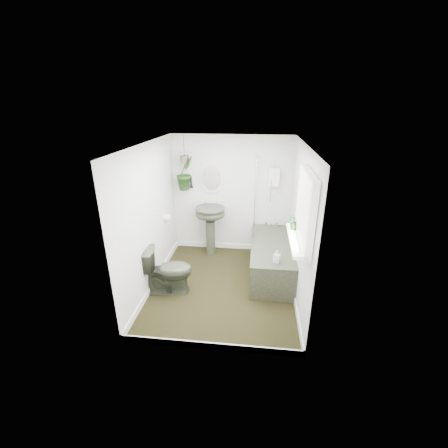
# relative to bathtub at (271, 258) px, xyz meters

# --- Properties ---
(floor) EXTENTS (2.30, 2.80, 0.02)m
(floor) POSITION_rel_bathtub_xyz_m (-0.80, -0.50, -0.30)
(floor) COLOR #2D2A12
(floor) RESTS_ON ground
(ceiling) EXTENTS (2.30, 2.80, 0.02)m
(ceiling) POSITION_rel_bathtub_xyz_m (-0.80, -0.50, 2.02)
(ceiling) COLOR white
(ceiling) RESTS_ON ground
(wall_back) EXTENTS (2.30, 0.02, 2.30)m
(wall_back) POSITION_rel_bathtub_xyz_m (-0.80, 0.91, 0.86)
(wall_back) COLOR silver
(wall_back) RESTS_ON ground
(wall_front) EXTENTS (2.30, 0.02, 2.30)m
(wall_front) POSITION_rel_bathtub_xyz_m (-0.80, -1.91, 0.86)
(wall_front) COLOR silver
(wall_front) RESTS_ON ground
(wall_left) EXTENTS (0.02, 2.80, 2.30)m
(wall_left) POSITION_rel_bathtub_xyz_m (-1.96, -0.50, 0.86)
(wall_left) COLOR silver
(wall_left) RESTS_ON ground
(wall_right) EXTENTS (0.02, 2.80, 2.30)m
(wall_right) POSITION_rel_bathtub_xyz_m (0.36, -0.50, 0.86)
(wall_right) COLOR silver
(wall_right) RESTS_ON ground
(skirting) EXTENTS (2.30, 2.80, 0.10)m
(skirting) POSITION_rel_bathtub_xyz_m (-0.80, -0.50, -0.24)
(skirting) COLOR white
(skirting) RESTS_ON floor
(bathtub) EXTENTS (0.72, 1.72, 0.58)m
(bathtub) POSITION_rel_bathtub_xyz_m (0.00, 0.00, 0.00)
(bathtub) COLOR #34392B
(bathtub) RESTS_ON floor
(bath_screen) EXTENTS (0.04, 0.72, 1.40)m
(bath_screen) POSITION_rel_bathtub_xyz_m (-0.33, 0.49, 0.99)
(bath_screen) COLOR silver
(bath_screen) RESTS_ON bathtub
(shower_box) EXTENTS (0.20, 0.10, 0.35)m
(shower_box) POSITION_rel_bathtub_xyz_m (0.00, 0.84, 1.26)
(shower_box) COLOR white
(shower_box) RESTS_ON wall_back
(oval_mirror) EXTENTS (0.46, 0.03, 0.62)m
(oval_mirror) POSITION_rel_bathtub_xyz_m (-1.18, 0.87, 1.21)
(oval_mirror) COLOR beige
(oval_mirror) RESTS_ON wall_back
(wall_sconce) EXTENTS (0.04, 0.04, 0.22)m
(wall_sconce) POSITION_rel_bathtub_xyz_m (-1.58, 0.86, 1.11)
(wall_sconce) COLOR black
(wall_sconce) RESTS_ON wall_back
(toilet_roll_holder) EXTENTS (0.11, 0.11, 0.11)m
(toilet_roll_holder) POSITION_rel_bathtub_xyz_m (-1.90, 0.20, 0.61)
(toilet_roll_holder) COLOR white
(toilet_roll_holder) RESTS_ON wall_left
(window_recess) EXTENTS (0.08, 1.00, 0.90)m
(window_recess) POSITION_rel_bathtub_xyz_m (0.29, -1.20, 1.36)
(window_recess) COLOR white
(window_recess) RESTS_ON wall_right
(window_sill) EXTENTS (0.18, 1.00, 0.04)m
(window_sill) POSITION_rel_bathtub_xyz_m (0.22, -1.20, 0.94)
(window_sill) COLOR white
(window_sill) RESTS_ON wall_right
(window_blinds) EXTENTS (0.01, 0.86, 0.76)m
(window_blinds) POSITION_rel_bathtub_xyz_m (0.24, -1.20, 1.36)
(window_blinds) COLOR white
(window_blinds) RESTS_ON wall_right
(toilet) EXTENTS (0.82, 0.55, 0.77)m
(toilet) POSITION_rel_bathtub_xyz_m (-1.65, -0.74, 0.10)
(toilet) COLOR #34392B
(toilet) RESTS_ON floor
(pedestal_sink) EXTENTS (0.58, 0.49, 0.98)m
(pedestal_sink) POSITION_rel_bathtub_xyz_m (-1.18, 0.62, 0.20)
(pedestal_sink) COLOR #34392B
(pedestal_sink) RESTS_ON floor
(sill_plant) EXTENTS (0.23, 0.21, 0.21)m
(sill_plant) POSITION_rel_bathtub_xyz_m (0.22, -0.90, 1.07)
(sill_plant) COLOR black
(sill_plant) RESTS_ON window_sill
(hanging_plant) EXTENTS (0.43, 0.45, 0.63)m
(hanging_plant) POSITION_rel_bathtub_xyz_m (-1.65, 0.68, 1.33)
(hanging_plant) COLOR black
(hanging_plant) RESTS_ON ceiling
(soap_bottle) EXTENTS (0.12, 0.12, 0.20)m
(soap_bottle) POSITION_rel_bathtub_xyz_m (0.04, -0.64, 0.39)
(soap_bottle) COLOR black
(soap_bottle) RESTS_ON bathtub
(hanging_pot) EXTENTS (0.16, 0.16, 0.12)m
(hanging_pot) POSITION_rel_bathtub_xyz_m (-1.65, 0.68, 1.58)
(hanging_pot) COLOR brown
(hanging_pot) RESTS_ON ceiling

